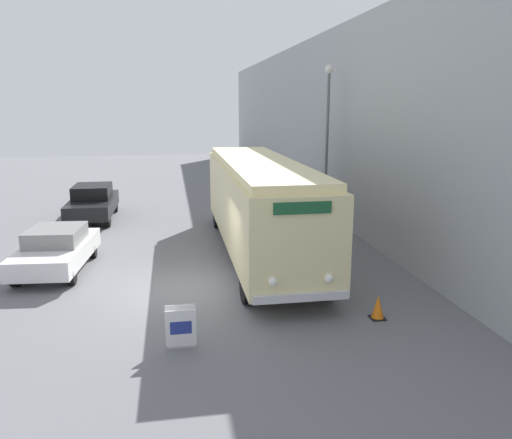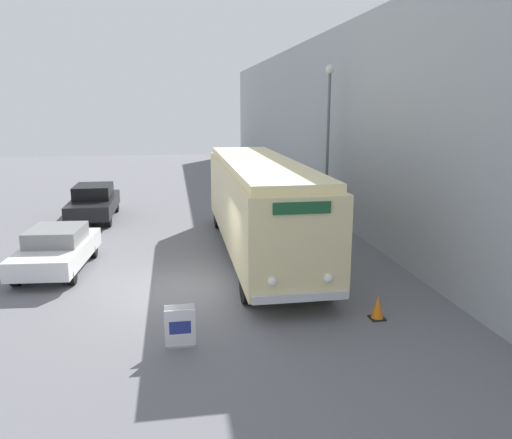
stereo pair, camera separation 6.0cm
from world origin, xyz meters
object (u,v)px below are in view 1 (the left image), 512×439
(vintage_bus, at_px, (259,202))
(parked_car_near, at_px, (56,249))
(traffic_cone, at_px, (378,307))
(parked_car_mid, at_px, (93,202))
(sign_board, at_px, (181,328))
(streetlamp, at_px, (328,124))

(vintage_bus, xyz_separation_m, parked_car_near, (-6.61, -0.61, -1.18))
(parked_car_near, distance_m, traffic_cone, 9.99)
(parked_car_mid, xyz_separation_m, traffic_cone, (8.47, -12.51, -0.51))
(parked_car_near, bearing_deg, traffic_cone, -26.44)
(sign_board, height_order, parked_car_mid, parked_car_mid)
(sign_board, bearing_deg, traffic_cone, 7.75)
(vintage_bus, height_order, traffic_cone, vintage_bus)
(vintage_bus, distance_m, parked_car_near, 6.74)
(traffic_cone, bearing_deg, vintage_bus, 108.47)
(parked_car_near, bearing_deg, vintage_bus, 10.02)
(streetlamp, bearing_deg, traffic_cone, -99.66)
(streetlamp, distance_m, parked_car_near, 11.69)
(streetlamp, height_order, traffic_cone, streetlamp)
(vintage_bus, xyz_separation_m, traffic_cone, (1.93, -5.78, -1.59))
(streetlamp, xyz_separation_m, traffic_cone, (-1.64, -9.64, -4.04))
(streetlamp, height_order, parked_car_near, streetlamp)
(vintage_bus, relative_size, parked_car_near, 2.72)
(parked_car_mid, height_order, traffic_cone, parked_car_mid)
(streetlamp, relative_size, parked_car_mid, 1.48)
(parked_car_near, relative_size, traffic_cone, 7.01)
(sign_board, distance_m, traffic_cone, 4.84)
(sign_board, relative_size, streetlamp, 0.13)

